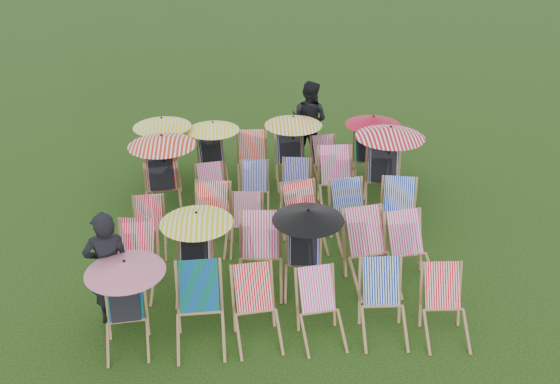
{
  "coord_description": "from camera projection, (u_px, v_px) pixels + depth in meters",
  "views": [
    {
      "loc": [
        -0.44,
        -8.59,
        5.45
      ],
      "look_at": [
        0.04,
        0.15,
        0.9
      ],
      "focal_mm": 40.0,
      "sensor_mm": 36.0,
      "label": 1
    }
  ],
  "objects": [
    {
      "name": "deckchair_7",
      "position": [
        195.0,
        252.0,
        8.8
      ],
      "size": [
        1.03,
        1.07,
        1.22
      ],
      "rotation": [
        0.0,
        0.0,
        0.0
      ],
      "color": "#9A6D47",
      "rests_on": "ground"
    },
    {
      "name": "person_left",
      "position": [
        109.0,
        268.0,
        8.11
      ],
      "size": [
        0.66,
        0.49,
        1.66
      ],
      "primitive_type": "imported",
      "rotation": [
        0.0,
        0.0,
        3.31
      ],
      "color": "black",
      "rests_on": "ground"
    },
    {
      "name": "deckchair_27",
      "position": [
        291.0,
        149.0,
        11.93
      ],
      "size": [
        1.1,
        1.15,
        1.3
      ],
      "rotation": [
        0.0,
        0.0,
        0.03
      ],
      "color": "#9A6D47",
      "rests_on": "ground"
    },
    {
      "name": "deckchair_16",
      "position": [
        352.0,
        216.0,
        10.05
      ],
      "size": [
        0.78,
        0.97,
        0.96
      ],
      "rotation": [
        0.0,
        0.0,
        0.18
      ],
      "color": "#9A6D47",
      "rests_on": "ground"
    },
    {
      "name": "deckchair_10",
      "position": [
        371.0,
        252.0,
        9.04
      ],
      "size": [
        0.86,
        1.06,
        1.03
      ],
      "rotation": [
        0.0,
        0.0,
        0.2
      ],
      "color": "#9A6D47",
      "rests_on": "ground"
    },
    {
      "name": "deckchair_28",
      "position": [
        327.0,
        161.0,
        12.08
      ],
      "size": [
        0.66,
        0.83,
        0.82
      ],
      "rotation": [
        0.0,
        0.0,
        0.17
      ],
      "color": "#9A6D47",
      "rests_on": "ground"
    },
    {
      "name": "deckchair_17",
      "position": [
        399.0,
        213.0,
        10.14
      ],
      "size": [
        0.77,
        0.96,
        0.94
      ],
      "rotation": [
        0.0,
        0.0,
        -0.18
      ],
      "color": "#9A6D47",
      "rests_on": "ground"
    },
    {
      "name": "deckchair_6",
      "position": [
        135.0,
        261.0,
        8.9
      ],
      "size": [
        0.69,
        0.91,
        0.94
      ],
      "rotation": [
        0.0,
        0.0,
        -0.08
      ],
      "color": "#9A6D47",
      "rests_on": "ground"
    },
    {
      "name": "deckchair_13",
      "position": [
        210.0,
        219.0,
        9.95
      ],
      "size": [
        0.75,
        0.96,
        0.96
      ],
      "rotation": [
        0.0,
        0.0,
        -0.14
      ],
      "color": "#9A6D47",
      "rests_on": "ground"
    },
    {
      "name": "deckchair_20",
      "position": [
        254.0,
        189.0,
        11.02
      ],
      "size": [
        0.58,
        0.78,
        0.83
      ],
      "rotation": [
        0.0,
        0.0,
        -0.04
      ],
      "color": "#9A6D47",
      "rests_on": "ground"
    },
    {
      "name": "deckchair_8",
      "position": [
        260.0,
        256.0,
        8.96
      ],
      "size": [
        0.71,
        0.96,
        1.01
      ],
      "rotation": [
        0.0,
        0.0,
        -0.05
      ],
      "color": "#9A6D47",
      "rests_on": "ground"
    },
    {
      "name": "deckchair_1",
      "position": [
        200.0,
        311.0,
        7.88
      ],
      "size": [
        0.69,
        0.93,
        0.97
      ],
      "rotation": [
        0.0,
        0.0,
        0.06
      ],
      "color": "#9A6D47",
      "rests_on": "ground"
    },
    {
      "name": "deckchair_26",
      "position": [
        253.0,
        161.0,
        11.94
      ],
      "size": [
        0.65,
        0.9,
        0.95
      ],
      "rotation": [
        0.0,
        0.0,
        0.02
      ],
      "color": "#9A6D47",
      "rests_on": "ground"
    },
    {
      "name": "deckchair_29",
      "position": [
        370.0,
        147.0,
        12.04
      ],
      "size": [
        1.07,
        1.11,
        1.27
      ],
      "rotation": [
        0.0,
        0.0,
        -0.02
      ],
      "color": "#9A6D47",
      "rests_on": "ground"
    },
    {
      "name": "deckchair_22",
      "position": [
        337.0,
        181.0,
        11.08
      ],
      "size": [
        0.69,
        0.96,
        1.02
      ],
      "rotation": [
        0.0,
        0.0,
        0.01
      ],
      "color": "#9A6D47",
      "rests_on": "ground"
    },
    {
      "name": "deckchair_0",
      "position": [
        126.0,
        303.0,
        7.79
      ],
      "size": [
        1.0,
        1.07,
        1.19
      ],
      "rotation": [
        0.0,
        0.0,
        0.12
      ],
      "color": "#9A6D47",
      "rests_on": "ground"
    },
    {
      "name": "deckchair_5",
      "position": [
        446.0,
        307.0,
        8.01
      ],
      "size": [
        0.6,
        0.83,
        0.88
      ],
      "rotation": [
        0.0,
        0.0,
        -0.02
      ],
      "color": "#9A6D47",
      "rests_on": "ground"
    },
    {
      "name": "deckchair_24",
      "position": [
        162.0,
        150.0,
        11.87
      ],
      "size": [
        1.09,
        1.19,
        1.3
      ],
      "rotation": [
        0.0,
        0.0,
        0.21
      ],
      "color": "#9A6D47",
      "rests_on": "ground"
    },
    {
      "name": "deckchair_14",
      "position": [
        247.0,
        225.0,
        9.92
      ],
      "size": [
        0.59,
        0.79,
        0.83
      ],
      "rotation": [
        0.0,
        0.0,
        -0.06
      ],
      "color": "#9A6D47",
      "rests_on": "ground"
    },
    {
      "name": "deckchair_18",
      "position": [
        162.0,
        173.0,
        10.86
      ],
      "size": [
        1.18,
        1.27,
        1.4
      ],
      "rotation": [
        0.0,
        0.0,
        0.15
      ],
      "color": "#9A6D47",
      "rests_on": "ground"
    },
    {
      "name": "deckchair_9",
      "position": [
        305.0,
        248.0,
        8.89
      ],
      "size": [
        1.03,
        1.08,
        1.22
      ],
      "rotation": [
        0.0,
        0.0,
        -0.08
      ],
      "color": "#9A6D47",
      "rests_on": "ground"
    },
    {
      "name": "deckchair_21",
      "position": [
        296.0,
        188.0,
        11.05
      ],
      "size": [
        0.65,
        0.84,
        0.85
      ],
      "rotation": [
        0.0,
        0.0,
        -0.12
      ],
      "color": "#9A6D47",
      "rests_on": "ground"
    },
    {
      "name": "deckchair_11",
      "position": [
        411.0,
        253.0,
        9.08
      ],
      "size": [
        0.78,
        0.98,
        0.96
      ],
      "rotation": [
        0.0,
        0.0,
        0.18
      ],
      "color": "#9A6D47",
      "rests_on": "ground"
    },
    {
      "name": "ground",
      "position": [
        278.0,
        245.0,
        10.15
      ],
      "size": [
        100.0,
        100.0,
        0.0
      ],
      "primitive_type": "plane",
      "color": "black",
      "rests_on": "ground"
    },
    {
      "name": "deckchair_2",
      "position": [
        257.0,
        310.0,
        7.96
      ],
      "size": [
        0.71,
        0.9,
        0.9
      ],
      "rotation": [
        0.0,
        0.0,
        0.15
      ],
      "color": "#9A6D47",
      "rests_on": "ground"
    },
    {
      "name": "deckchair_3",
      "position": [
        321.0,
        310.0,
        7.99
      ],
      "size": [
        0.68,
        0.86,
        0.85
      ],
      "rotation": [
        0.0,
        0.0,
        0.16
      ],
      "color": "#9A6D47",
      "rests_on": "ground"
    },
    {
      "name": "deckchair_19",
      "position": [
        213.0,
        192.0,
        10.91
      ],
      "size": [
        0.68,
        0.85,
        0.83
      ],
      "rotation": [
        0.0,
        0.0,
        0.19
      ],
      "color": "#9A6D47",
      "rests_on": "ground"
    },
    {
      "name": "deckchair_25",
      "position": [
        213.0,
        152.0,
        11.95
      ],
      "size": [
        1.01,
        1.09,
        1.19
      ],
      "rotation": [
        0.0,
        0.0,
        0.17
      ],
      "color": "#9A6D47",
      "rests_on": "ground"
    },
    {
      "name": "deckchair_12",
      "position": [
        149.0,
        228.0,
        9.85
      ],
      "size": [
        0.6,
        0.79,
        0.81
      ],
      "rotation": [
        0.0,
        0.0,
        0.09
      ],
      "color": "#9A6D47",
      "rests_on": "ground"
    },
    {
      "name": "deckchair_23",
      "position": [
        385.0,
        165.0,
        11.08
      ],
      "size": [
        1.22,
        1.3,
        1.45
      ],
      "rotation": [
        0.0,
        0.0,
        -0.14
      ],
      "color": "#9A6D47",
      "rests_on": "ground"
    },
    {
      "name": "person_rear",
      "position": [
        309.0,
        120.0,
        12.86
      ],
      "size": [
        1.03,
        0.98,
        1.68
      ],
      "primitive_type": "imported",
      "rotation": [
        0.0,
        0.0,
        2.56
      ],
      "color": "black",
      "rests_on": "ground"
    },
    {
      "name": "deckchair_15",
      "position": [
        304.0,
        218.0,
        9.97
      ],
      "size": [
        0.79,
        0.98,
        0.96
      ],
      "rotation": [
        0.0,
        0.0,
        0.19
      ],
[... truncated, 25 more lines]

